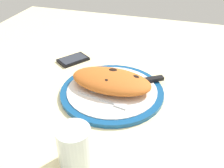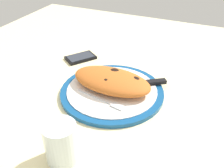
{
  "view_description": "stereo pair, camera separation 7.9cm",
  "coord_description": "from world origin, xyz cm",
  "px_view_note": "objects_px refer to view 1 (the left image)",
  "views": [
    {
      "loc": [
        19.39,
        -63.5,
        47.35
      ],
      "look_at": [
        0.0,
        0.0,
        3.62
      ],
      "focal_mm": 41.1,
      "sensor_mm": 36.0,
      "label": 1
    },
    {
      "loc": [
        26.83,
        -60.73,
        47.35
      ],
      "look_at": [
        0.0,
        0.0,
        3.62
      ],
      "focal_mm": 41.1,
      "sensor_mm": 36.0,
      "label": 2
    }
  ],
  "objects_px": {
    "fork": "(107,101)",
    "water_glass": "(75,148)",
    "knife": "(139,82)",
    "plate": "(112,91)",
    "calzone": "(111,81)",
    "smartphone": "(73,60)"
  },
  "relations": [
    {
      "from": "knife",
      "to": "water_glass",
      "type": "relative_size",
      "value": 2.14
    },
    {
      "from": "knife",
      "to": "water_glass",
      "type": "bearing_deg",
      "value": -102.37
    },
    {
      "from": "plate",
      "to": "fork",
      "type": "distance_m",
      "value": 0.07
    },
    {
      "from": "plate",
      "to": "knife",
      "type": "bearing_deg",
      "value": 38.66
    },
    {
      "from": "fork",
      "to": "water_glass",
      "type": "bearing_deg",
      "value": -90.98
    },
    {
      "from": "plate",
      "to": "fork",
      "type": "relative_size",
      "value": 1.95
    },
    {
      "from": "knife",
      "to": "smartphone",
      "type": "xyz_separation_m",
      "value": [
        -0.28,
        0.11,
        -0.02
      ]
    },
    {
      "from": "calzone",
      "to": "knife",
      "type": "distance_m",
      "value": 0.1
    },
    {
      "from": "calzone",
      "to": "knife",
      "type": "xyz_separation_m",
      "value": [
        0.08,
        0.05,
        -0.02
      ]
    },
    {
      "from": "knife",
      "to": "plate",
      "type": "bearing_deg",
      "value": -141.34
    },
    {
      "from": "fork",
      "to": "knife",
      "type": "bearing_deg",
      "value": 60.2
    },
    {
      "from": "fork",
      "to": "smartphone",
      "type": "height_order",
      "value": "fork"
    },
    {
      "from": "calzone",
      "to": "fork",
      "type": "xyz_separation_m",
      "value": [
        0.01,
        -0.08,
        -0.02
      ]
    },
    {
      "from": "plate",
      "to": "smartphone",
      "type": "distance_m",
      "value": 0.27
    },
    {
      "from": "plate",
      "to": "calzone",
      "type": "relative_size",
      "value": 1.22
    },
    {
      "from": "plate",
      "to": "smartphone",
      "type": "relative_size",
      "value": 2.49
    },
    {
      "from": "calzone",
      "to": "smartphone",
      "type": "height_order",
      "value": "calzone"
    },
    {
      "from": "fork",
      "to": "calzone",
      "type": "bearing_deg",
      "value": 97.67
    },
    {
      "from": "plate",
      "to": "smartphone",
      "type": "height_order",
      "value": "plate"
    },
    {
      "from": "plate",
      "to": "calzone",
      "type": "height_order",
      "value": "calzone"
    },
    {
      "from": "water_glass",
      "to": "knife",
      "type": "bearing_deg",
      "value": 77.63
    },
    {
      "from": "fork",
      "to": "water_glass",
      "type": "xyz_separation_m",
      "value": [
        -0.0,
        -0.22,
        0.03
      ]
    }
  ]
}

